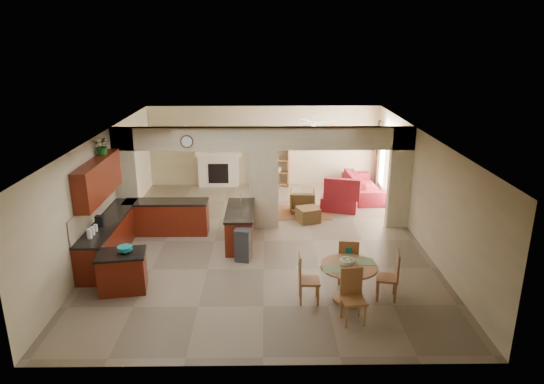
{
  "coord_description": "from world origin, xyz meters",
  "views": [
    {
      "loc": [
        0.06,
        -11.59,
        5.08
      ],
      "look_at": [
        0.22,
        0.3,
        1.24
      ],
      "focal_mm": 32.0,
      "sensor_mm": 36.0,
      "label": 1
    }
  ],
  "objects_px": {
    "armchair": "(303,201)",
    "sofa": "(364,185)",
    "kitchen_island": "(123,271)",
    "dining_table": "(348,277)"
  },
  "relations": [
    {
      "from": "dining_table",
      "to": "sofa",
      "type": "relative_size",
      "value": 0.46
    },
    {
      "from": "sofa",
      "to": "dining_table",
      "type": "bearing_deg",
      "value": 163.01
    },
    {
      "from": "kitchen_island",
      "to": "sofa",
      "type": "xyz_separation_m",
      "value": [
        6.22,
        6.19,
        -0.07
      ]
    },
    {
      "from": "kitchen_island",
      "to": "sofa",
      "type": "distance_m",
      "value": 8.77
    },
    {
      "from": "kitchen_island",
      "to": "armchair",
      "type": "bearing_deg",
      "value": 39.7
    },
    {
      "from": "armchair",
      "to": "sofa",
      "type": "bearing_deg",
      "value": -139.93
    },
    {
      "from": "kitchen_island",
      "to": "armchair",
      "type": "xyz_separation_m",
      "value": [
        4.08,
        4.67,
        -0.08
      ]
    },
    {
      "from": "kitchen_island",
      "to": "dining_table",
      "type": "bearing_deg",
      "value": -15.0
    },
    {
      "from": "sofa",
      "to": "armchair",
      "type": "distance_m",
      "value": 2.62
    },
    {
      "from": "dining_table",
      "to": "armchair",
      "type": "relative_size",
      "value": 1.48
    }
  ]
}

